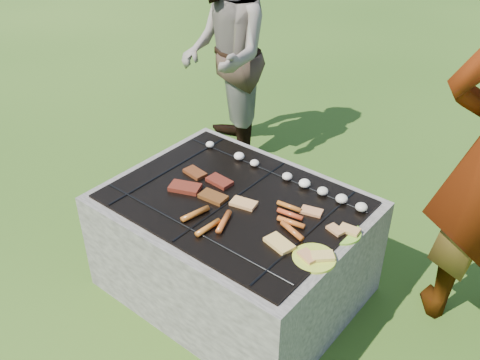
% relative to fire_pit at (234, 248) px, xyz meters
% --- Properties ---
extents(lawn, '(60.00, 60.00, 0.00)m').
position_rel_fire_pit_xyz_m(lawn, '(0.00, 0.00, -0.28)').
color(lawn, '#204210').
rests_on(lawn, ground).
extents(fire_pit, '(1.30, 1.00, 0.62)m').
position_rel_fire_pit_xyz_m(fire_pit, '(0.00, 0.00, 0.00)').
color(fire_pit, '#9E978C').
rests_on(fire_pit, ground).
extents(mushrooms, '(1.06, 0.06, 0.04)m').
position_rel_fire_pit_xyz_m(mushrooms, '(0.16, 0.32, 0.35)').
color(mushrooms, silver).
rests_on(mushrooms, fire_pit).
extents(pork_slabs, '(0.37, 0.28, 0.02)m').
position_rel_fire_pit_xyz_m(pork_slabs, '(-0.20, -0.03, 0.34)').
color(pork_slabs, '#9C441C').
rests_on(pork_slabs, fire_pit).
extents(sausages, '(0.54, 0.47, 0.03)m').
position_rel_fire_pit_xyz_m(sausages, '(0.18, -0.11, 0.34)').
color(sausages, orange).
rests_on(sausages, fire_pit).
extents(bread_on_grate, '(0.47, 0.40, 0.02)m').
position_rel_fire_pit_xyz_m(bread_on_grate, '(0.27, -0.04, 0.34)').
color(bread_on_grate, tan).
rests_on(bread_on_grate, fire_pit).
extents(plate_far, '(0.24, 0.24, 0.03)m').
position_rel_fire_pit_xyz_m(plate_far, '(0.56, 0.12, 0.33)').
color(plate_far, '#B6CE31').
rests_on(plate_far, fire_pit).
extents(plate_near, '(0.23, 0.23, 0.03)m').
position_rel_fire_pit_xyz_m(plate_near, '(0.56, -0.12, 0.33)').
color(plate_near, '#FFFA3C').
rests_on(plate_near, fire_pit).
extents(bystander, '(1.00, 1.00, 1.64)m').
position_rel_fire_pit_xyz_m(bystander, '(-1.01, 1.11, 0.54)').
color(bystander, '#A59889').
rests_on(bystander, ground).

